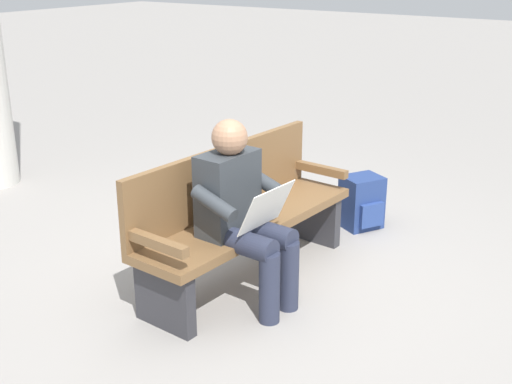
# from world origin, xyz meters

# --- Properties ---
(ground_plane) EXTENTS (40.00, 40.00, 0.00)m
(ground_plane) POSITION_xyz_m (0.00, 0.00, 0.00)
(ground_plane) COLOR gray
(bench_near) EXTENTS (1.83, 0.59, 0.90)m
(bench_near) POSITION_xyz_m (-0.00, -0.07, 0.46)
(bench_near) COLOR brown
(bench_near) RESTS_ON ground
(person_seated) EXTENTS (0.59, 0.59, 1.18)m
(person_seated) POSITION_xyz_m (0.28, 0.14, 0.63)
(person_seated) COLOR #33383D
(person_seated) RESTS_ON ground
(backpack) EXTENTS (0.38, 0.38, 0.43)m
(backpack) POSITION_xyz_m (-1.26, 0.24, 0.21)
(backpack) COLOR navy
(backpack) RESTS_ON ground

